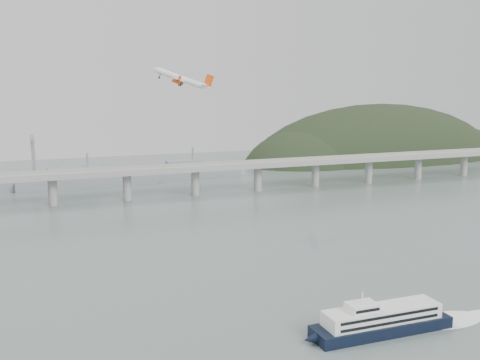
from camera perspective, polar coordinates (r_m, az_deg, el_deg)
name	(u,v)px	position (r m, az deg, el deg)	size (l,w,h in m)	color
ground	(289,291)	(228.96, 5.01, -11.13)	(900.00, 900.00, 0.00)	slate
bridge	(167,173)	(407.99, -7.44, 0.68)	(800.00, 22.00, 23.90)	gray
headland	(388,174)	(654.65, 14.84, 0.58)	(365.00, 155.00, 156.00)	black
ferry	(382,320)	(197.10, 14.19, -13.67)	(80.37, 14.21, 15.18)	black
airliner	(182,79)	(297.04, -5.95, 10.17)	(30.75, 29.24, 13.44)	white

